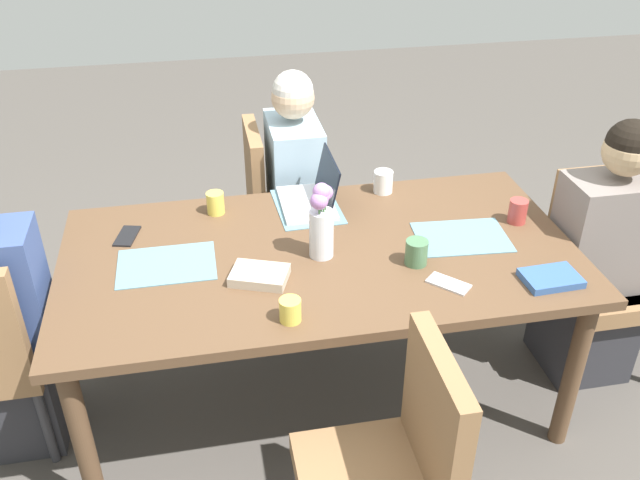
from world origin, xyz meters
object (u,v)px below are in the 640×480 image
flower_vase (322,220)px  coffee_mug_centre_left (290,310)px  book_blue_cover (260,275)px  phone_silver (449,284)px  chair_head_left_left_near (600,262)px  book_red_cover (551,278)px  coffee_mug_near_right (416,252)px  coffee_mug_centre_right (518,211)px  person_near_left_far (295,202)px  chair_far_right_near (394,463)px  person_head_left_left_near (598,268)px  coffee_mug_near_left (215,203)px  coffee_mug_far_left (383,182)px  laptop_near_left_far (313,196)px  chair_near_left_far (279,202)px  phone_black (127,236)px  dining_table (320,267)px

flower_vase → coffee_mug_centre_left: bearing=64.4°
book_blue_cover → phone_silver: book_blue_cover is taller
chair_head_left_left_near → flower_vase: (1.26, 0.08, 0.40)m
flower_vase → book_red_cover: (-0.77, 0.32, -0.14)m
coffee_mug_near_right → coffee_mug_centre_right: coffee_mug_centre_right is taller
person_near_left_far → chair_far_right_near: person_near_left_far is taller
person_head_left_left_near → coffee_mug_near_right: size_ratio=12.34×
coffee_mug_near_left → coffee_mug_far_left: size_ratio=0.95×
coffee_mug_centre_left → person_head_left_left_near: bearing=-164.8°
person_head_left_left_near → book_red_cover: 0.59m
chair_far_right_near → book_blue_cover: chair_far_right_near is taller
phone_silver → laptop_near_left_far: bearing=165.2°
chair_near_left_far → phone_silver: 1.28m
chair_head_left_left_near → phone_black: size_ratio=6.00×
dining_table → chair_head_left_left_near: size_ratio=2.18×
person_head_left_left_near → coffee_mug_centre_left: size_ratio=14.60×
coffee_mug_far_left → book_red_cover: 0.88m
chair_head_left_left_near → laptop_near_left_far: size_ratio=2.81×
person_head_left_left_near → phone_silver: size_ratio=7.97×
person_near_left_far → coffee_mug_far_left: person_near_left_far is taller
chair_near_left_far → coffee_mug_near_left: bearing=56.4°
person_near_left_far → flower_vase: (0.03, 0.83, 0.37)m
chair_head_left_left_near → book_blue_cover: 1.55m
chair_head_left_left_near → phone_black: chair_head_left_left_near is taller
coffee_mug_centre_right → coffee_mug_centre_left: bearing=24.6°
chair_head_left_left_near → book_red_cover: bearing=39.7°
chair_head_left_left_near → chair_far_right_near: same height
chair_head_left_left_near → chair_near_left_far: size_ratio=1.00×
dining_table → coffee_mug_near_right: coffee_mug_near_right is taller
coffee_mug_far_left → book_red_cover: (-0.41, 0.78, -0.04)m
laptop_near_left_far → coffee_mug_near_right: 0.59m
laptop_near_left_far → book_blue_cover: laptop_near_left_far is taller
chair_far_right_near → flower_vase: 0.90m
coffee_mug_near_right → book_blue_cover: size_ratio=0.48×
chair_far_right_near → coffee_mug_centre_left: 0.58m
chair_far_right_near → book_red_cover: bearing=-145.9°
coffee_mug_near_left → book_red_cover: 1.36m
chair_near_left_far → phone_silver: bearing=111.3°
coffee_mug_centre_left → book_blue_cover: (0.07, -0.25, -0.02)m
flower_vase → coffee_mug_near_right: size_ratio=3.14×
coffee_mug_centre_left → coffee_mug_far_left: size_ratio=0.83×
coffee_mug_near_right → phone_silver: size_ratio=0.65×
chair_head_left_left_near → coffee_mug_centre_right: size_ratio=9.09×
dining_table → laptop_near_left_far: 0.38m
coffee_mug_near_left → book_blue_cover: coffee_mug_near_left is taller
coffee_mug_far_left → coffee_mug_near_right: bearing=86.9°
chair_near_left_far → coffee_mug_far_left: chair_near_left_far is taller
chair_near_left_far → person_near_left_far: 0.10m
coffee_mug_near_right → book_red_cover: size_ratio=0.48×
chair_far_right_near → coffee_mug_near_right: size_ratio=9.29×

